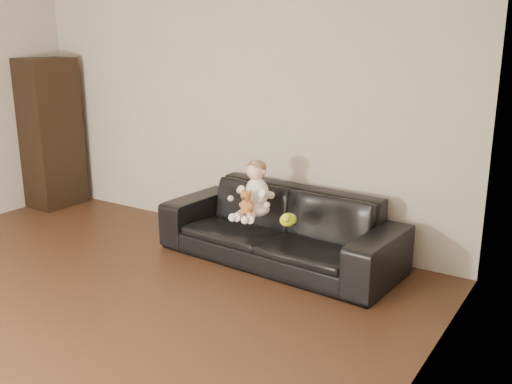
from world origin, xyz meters
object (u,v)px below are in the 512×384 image
Objects in this scene: teddy_bear at (246,203)px; toy_blue_disc at (291,223)px; cabinet at (51,133)px; baby at (255,192)px; sofa at (279,227)px; toy_green at (288,220)px; toy_rattle at (287,219)px.

toy_blue_disc is at bearing 12.47° from teddy_bear.
baby is (2.97, -0.22, -0.22)m from cabinet.
teddy_bear is (2.98, -0.37, -0.28)m from cabinet.
toy_green is (0.21, -0.20, 0.16)m from sofa.
toy_green is 1.87× the size of toy_blue_disc.
sofa is at bearing 138.78° from toy_rattle.
teddy_bear is (-0.17, -0.27, 0.27)m from sofa.
baby is 6.63× the size of toy_rattle.
sofa is at bearing 50.52° from teddy_bear.
toy_blue_disc is (0.05, -0.00, -0.03)m from toy_rattle.
toy_green is at bearing -40.25° from sofa.
cabinet is at bearing 175.98° from toy_rattle.
sofa is 1.27× the size of cabinet.
sofa is at bearing -0.63° from cabinet.
sofa is 0.24m from toy_rattle.
baby is 2.36× the size of teddy_bear.
baby is at bearing -141.98° from sofa.
cabinet is (-3.15, 0.10, 0.54)m from sofa.
toy_rattle is 0.86× the size of toy_blue_disc.
cabinet is 3.02m from teddy_bear.
cabinet is at bearing 175.97° from toy_blue_disc.
toy_green reaches higher than toy_blue_disc.
teddy_bear is at bearing -168.96° from toy_green.
teddy_bear is 0.37m from toy_rattle.
toy_rattle is (0.32, 0.14, -0.13)m from teddy_bear.
cabinet is at bearing 174.89° from toy_green.
cabinet is 3.42× the size of baby.
sofa is 0.33m from toy_green.
toy_blue_disc is at bearing -4.14° from toy_rattle.
teddy_bear is at bearing -156.17° from toy_rattle.
baby reaches higher than toy_green.
toy_rattle is at bearing -37.26° from sofa.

